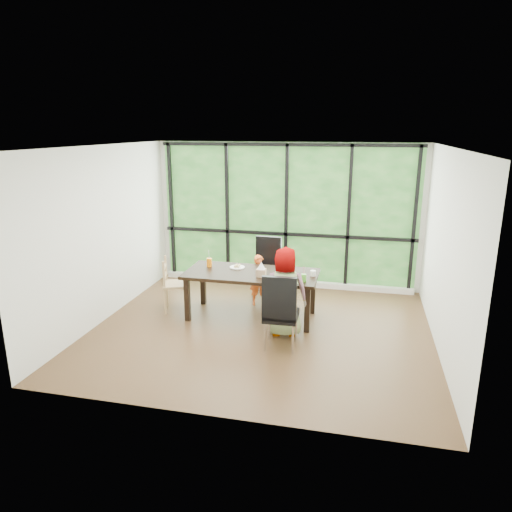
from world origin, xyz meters
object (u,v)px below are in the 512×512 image
chair_end_beech (176,284)px  orange_cup (209,262)px  green_cup (304,278)px  child_toddler (259,280)px  plate_near (283,279)px  dining_table (251,295)px  plate_far (237,267)px  child_older (284,292)px  tissue_box (261,273)px  white_mug (313,273)px  chair_interior_leather (281,310)px  chair_window_leather (266,269)px

chair_end_beech → orange_cup: size_ratio=6.55×
green_cup → child_toddler: bearing=135.5°
plate_near → orange_cup: (-1.30, 0.40, 0.06)m
dining_table → plate_far: plate_far is taller
plate_far → orange_cup: bearing=-176.2°
child_older → chair_end_beech: bearing=-26.3°
chair_end_beech → tissue_box: bearing=-115.4°
white_mug → chair_interior_leather: bearing=-108.5°
child_older → tissue_box: (-0.42, 0.37, 0.15)m
chair_interior_leather → plate_far: size_ratio=4.43×
chair_window_leather → child_older: size_ratio=0.82×
chair_interior_leather → white_mug: bearing=-110.3°
dining_table → orange_cup: bearing=167.7°
dining_table → green_cup: bearing=-17.9°
plate_near → green_cup: size_ratio=2.17×
chair_window_leather → child_older: child_older is taller
plate_far → green_cup: green_cup is taller
plate_near → tissue_box: 0.37m
child_older → chair_interior_leather: bearing=83.8°
chair_end_beech → white_mug: (2.25, 0.02, 0.34)m
plate_near → chair_window_leather: bearing=113.8°
dining_table → chair_end_beech: (-1.28, 0.01, 0.08)m
chair_interior_leather → child_toddler: chair_interior_leather is taller
child_toddler → tissue_box: 0.84m
plate_far → white_mug: size_ratio=2.81×
orange_cup → white_mug: 1.72m
chair_window_leather → white_mug: size_ratio=12.45×
orange_cup → green_cup: (1.61, -0.44, -0.01)m
chair_window_leather → plate_near: (0.51, -1.15, 0.22)m
plate_near → green_cup: 0.32m
chair_end_beech → plate_near: (1.84, -0.25, 0.31)m
chair_window_leather → chair_end_beech: bearing=-143.8°
chair_interior_leather → plate_near: chair_interior_leather is taller
plate_far → tissue_box: 0.60m
chair_end_beech → orange_cup: 0.67m
child_toddler → tissue_box: (0.20, -0.73, 0.37)m
chair_window_leather → plate_far: 0.82m
chair_end_beech → orange_cup: bearing=-92.9°
chair_window_leather → green_cup: bearing=-53.7°
tissue_box → orange_cup: bearing=160.9°
plate_near → orange_cup: orange_cup is taller
chair_interior_leather → child_toddler: 1.64m
tissue_box → plate_far: bearing=143.3°
chair_window_leather → green_cup: 1.47m
chair_end_beech → child_older: (1.90, -0.54, 0.21)m
plate_far → chair_window_leather: bearing=65.7°
plate_near → orange_cup: bearing=162.9°
chair_window_leather → white_mug: 1.30m
chair_window_leather → chair_interior_leather: size_ratio=1.00×
plate_far → plate_near: size_ratio=0.95×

